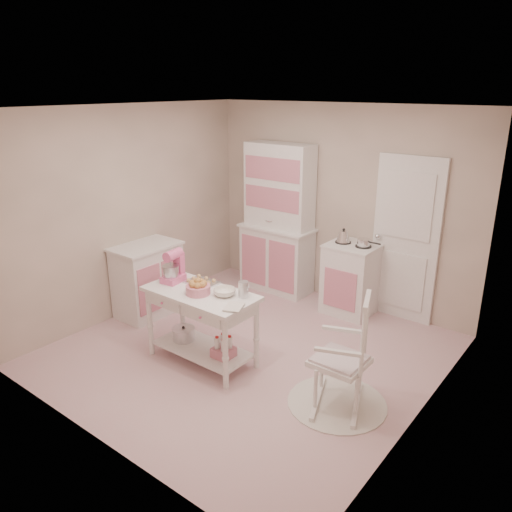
# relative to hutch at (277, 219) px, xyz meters

# --- Properties ---
(room_shell) EXTENTS (3.84, 3.84, 2.62)m
(room_shell) POSITION_rel_hutch_xyz_m (0.81, -1.66, 0.61)
(room_shell) COLOR #CF818C
(room_shell) RESTS_ON ground
(door) EXTENTS (0.82, 0.05, 2.04)m
(door) POSITION_rel_hutch_xyz_m (1.76, 0.21, -0.02)
(door) COLOR white
(door) RESTS_ON ground
(hutch) EXTENTS (1.06, 0.50, 2.08)m
(hutch) POSITION_rel_hutch_xyz_m (0.00, 0.00, 0.00)
(hutch) COLOR white
(hutch) RESTS_ON ground
(stove) EXTENTS (0.62, 0.57, 0.92)m
(stove) POSITION_rel_hutch_xyz_m (1.20, -0.05, -0.58)
(stove) COLOR white
(stove) RESTS_ON ground
(base_cabinet) EXTENTS (0.54, 0.84, 0.92)m
(base_cabinet) POSITION_rel_hutch_xyz_m (-0.82, -1.67, -0.58)
(base_cabinet) COLOR white
(base_cabinet) RESTS_ON ground
(lace_rug) EXTENTS (0.92, 0.92, 0.01)m
(lace_rug) POSITION_rel_hutch_xyz_m (2.06, -1.90, -1.03)
(lace_rug) COLOR white
(lace_rug) RESTS_ON ground
(rocking_chair) EXTENTS (0.71, 0.85, 1.10)m
(rocking_chair) POSITION_rel_hutch_xyz_m (2.06, -1.90, -0.49)
(rocking_chair) COLOR white
(rocking_chair) RESTS_ON ground
(work_table) EXTENTS (1.20, 0.60, 0.80)m
(work_table) POSITION_rel_hutch_xyz_m (0.54, -2.11, -0.64)
(work_table) COLOR white
(work_table) RESTS_ON ground
(stand_mixer) EXTENTS (0.23, 0.30, 0.34)m
(stand_mixer) POSITION_rel_hutch_xyz_m (0.12, -2.09, -0.07)
(stand_mixer) COLOR pink
(stand_mixer) RESTS_ON work_table
(cookie_tray) EXTENTS (0.34, 0.24, 0.02)m
(cookie_tray) POSITION_rel_hutch_xyz_m (0.39, -1.93, -0.23)
(cookie_tray) COLOR silver
(cookie_tray) RESTS_ON work_table
(bread_basket) EXTENTS (0.25, 0.25, 0.09)m
(bread_basket) POSITION_rel_hutch_xyz_m (0.56, -2.16, -0.19)
(bread_basket) COLOR #D47A8F
(bread_basket) RESTS_ON work_table
(mixing_bowl) EXTENTS (0.23, 0.23, 0.07)m
(mixing_bowl) POSITION_rel_hutch_xyz_m (0.80, -2.03, -0.20)
(mixing_bowl) COLOR white
(mixing_bowl) RESTS_ON work_table
(metal_pitcher) EXTENTS (0.10, 0.10, 0.17)m
(metal_pitcher) POSITION_rel_hutch_xyz_m (0.98, -1.95, -0.16)
(metal_pitcher) COLOR silver
(metal_pitcher) RESTS_ON work_table
(recipe_book) EXTENTS (0.24, 0.27, 0.02)m
(recipe_book) POSITION_rel_hutch_xyz_m (0.99, -2.23, -0.23)
(recipe_book) COLOR white
(recipe_book) RESTS_ON work_table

